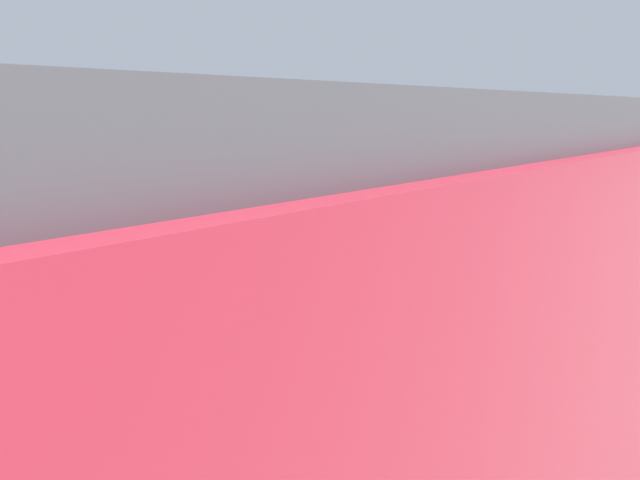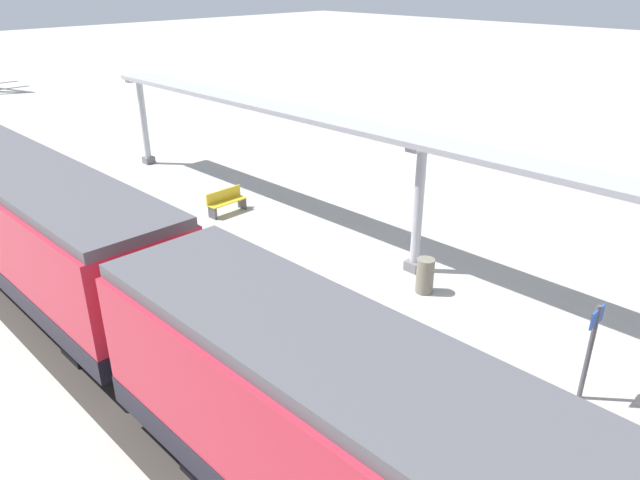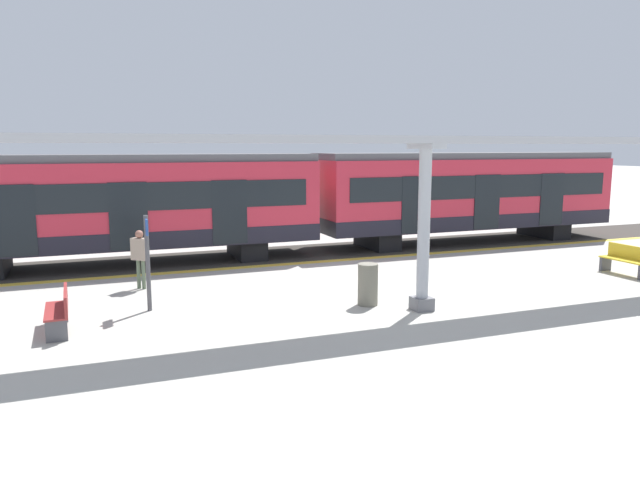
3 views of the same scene
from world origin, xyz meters
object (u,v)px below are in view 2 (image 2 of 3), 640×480
Objects in this scene: bench_mid_platform at (226,201)px; platform_info_sign at (591,344)px; canopy_pillar_third at (144,121)px; passenger_waiting_near_edge at (534,414)px; canopy_pillar_second at (418,209)px; trash_bin at (425,276)px; train_far_carriage at (36,225)px.

platform_info_sign reaches higher than bench_mid_platform.
platform_info_sign is (-2.19, -20.80, -0.59)m from canopy_pillar_third.
platform_info_sign is 1.41× the size of passenger_waiting_near_edge.
passenger_waiting_near_edge is at bearing -127.30° from canopy_pillar_second.
bench_mid_platform is at bearing 92.05° from trash_bin.
bench_mid_platform is at bearing 76.13° from passenger_waiting_near_edge.
bench_mid_platform is 0.97× the size of passenger_waiting_near_edge.
canopy_pillar_second is at bearing -90.00° from canopy_pillar_third.
passenger_waiting_near_edge reaches higher than trash_bin.
passenger_waiting_near_edge is (-4.46, -5.85, -0.94)m from canopy_pillar_second.
passenger_waiting_near_edge is at bearing -126.52° from trash_bin.
canopy_pillar_third is 16.01m from trash_bin.
canopy_pillar_third is 2.43× the size of passenger_waiting_near_edge.
trash_bin is (-0.84, -0.97, -1.42)m from canopy_pillar_second.
train_far_carriage is at bearing 132.98° from trash_bin.
train_far_carriage is 3.19× the size of canopy_pillar_third.
canopy_pillar_third is 2.51× the size of bench_mid_platform.
canopy_pillar_third is at bearing 46.05° from train_far_carriage.
platform_info_sign is (-1.05, -13.40, 0.89)m from bench_mid_platform.
canopy_pillar_third reaches higher than passenger_waiting_near_edge.
canopy_pillar_third is at bearing 83.98° from platform_info_sign.
canopy_pillar_second reaches higher than trash_bin.
canopy_pillar_third is (7.97, 8.27, 0.09)m from train_far_carriage.
train_far_carriage reaches higher than bench_mid_platform.
train_far_carriage is at bearing -172.75° from bench_mid_platform.
canopy_pillar_third reaches higher than trash_bin.
canopy_pillar_second is 7.78m from bench_mid_platform.
trash_bin is 0.64× the size of passenger_waiting_near_edge.
passenger_waiting_near_edge is (-4.46, -20.80, -0.94)m from canopy_pillar_third.
passenger_waiting_near_edge is (3.51, -12.53, -0.85)m from train_far_carriage.
platform_info_sign is at bearing -96.02° from canopy_pillar_third.
trash_bin is 5.13m from platform_info_sign.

